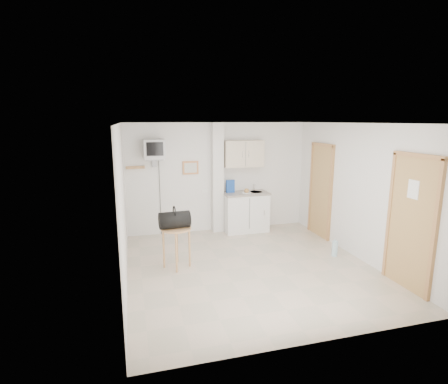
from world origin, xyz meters
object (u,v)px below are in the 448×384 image
object	(u,v)px
round_table	(176,234)
duffel_bag	(175,220)
water_bottle	(335,249)
crt_television	(154,150)

from	to	relation	value
round_table	duffel_bag	xyz separation A→B (m)	(-0.02, -0.01, 0.27)
water_bottle	round_table	bearing A→B (deg)	174.62
crt_television	water_bottle	distance (m)	4.15
crt_television	duffel_bag	bearing A→B (deg)	-83.97
crt_television	water_bottle	bearing A→B (deg)	-31.85
crt_television	round_table	size ratio (longest dim) A/B	2.96
crt_television	water_bottle	size ratio (longest dim) A/B	6.51
duffel_bag	water_bottle	bearing A→B (deg)	-8.81
crt_television	water_bottle	world-z (taller)	crt_television
water_bottle	duffel_bag	bearing A→B (deg)	174.91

